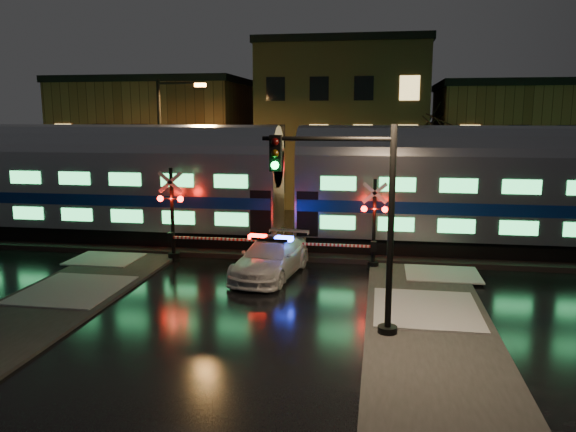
% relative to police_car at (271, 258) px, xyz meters
% --- Properties ---
extents(ground, '(120.00, 120.00, 0.00)m').
position_rel_police_car_xyz_m(ground, '(-0.44, -0.50, -0.78)').
color(ground, black).
rests_on(ground, ground).
extents(ballast, '(90.00, 4.20, 0.24)m').
position_rel_police_car_xyz_m(ballast, '(-0.44, 4.50, -0.66)').
color(ballast, black).
rests_on(ballast, ground).
extents(sidewalk_left, '(4.00, 20.00, 0.12)m').
position_rel_police_car_xyz_m(sidewalk_left, '(-6.94, -6.50, -0.72)').
color(sidewalk_left, '#2D2D2D').
rests_on(sidewalk_left, ground).
extents(sidewalk_right, '(4.00, 20.00, 0.12)m').
position_rel_police_car_xyz_m(sidewalk_right, '(6.06, -6.50, -0.72)').
color(sidewalk_right, '#2D2D2D').
rests_on(sidewalk_right, ground).
extents(building_left, '(14.00, 10.00, 9.00)m').
position_rel_police_car_xyz_m(building_left, '(-13.44, 21.50, 3.72)').
color(building_left, brown).
rests_on(building_left, ground).
extents(building_mid, '(12.00, 11.00, 11.50)m').
position_rel_police_car_xyz_m(building_mid, '(1.56, 22.00, 4.97)').
color(building_mid, brown).
rests_on(building_mid, ground).
extents(building_right, '(12.00, 10.00, 8.50)m').
position_rel_police_car_xyz_m(building_right, '(14.56, 21.50, 3.47)').
color(building_right, brown).
rests_on(building_right, ground).
extents(train, '(51.00, 3.12, 5.92)m').
position_rel_police_car_xyz_m(train, '(0.04, 4.50, 2.60)').
color(train, black).
rests_on(train, ballast).
extents(police_car, '(2.95, 5.61, 1.72)m').
position_rel_police_car_xyz_m(police_car, '(0.00, 0.00, 0.00)').
color(police_car, silver).
rests_on(police_car, ground).
extents(crossing_signal_right, '(5.56, 0.65, 3.93)m').
position_rel_police_car_xyz_m(crossing_signal_right, '(3.83, 1.80, 0.84)').
color(crossing_signal_right, black).
rests_on(crossing_signal_right, ground).
extents(crossing_signal_left, '(6.04, 0.67, 4.27)m').
position_rel_police_car_xyz_m(crossing_signal_left, '(-4.62, 1.81, 0.99)').
color(crossing_signal_left, black).
rests_on(crossing_signal_left, ground).
extents(traffic_light, '(4.12, 0.72, 6.37)m').
position_rel_police_car_xyz_m(traffic_light, '(3.74, -5.88, 2.60)').
color(traffic_light, black).
rests_on(traffic_light, ground).
extents(streetlight, '(2.88, 0.30, 8.60)m').
position_rel_police_car_xyz_m(streetlight, '(-7.79, 8.50, 4.18)').
color(streetlight, black).
rests_on(streetlight, ground).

